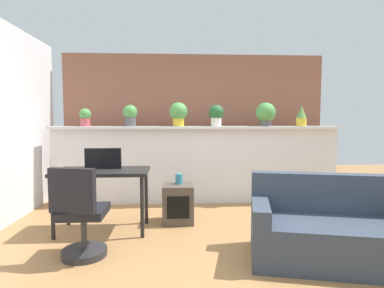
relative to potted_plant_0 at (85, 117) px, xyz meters
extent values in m
plane|color=#9E7042|center=(1.76, -1.97, -1.40)|extent=(12.00, 12.00, 0.00)
cube|color=silver|center=(1.76, 0.03, -0.80)|extent=(4.59, 0.16, 1.21)
cube|color=silver|center=(1.76, -0.01, -0.17)|extent=(4.59, 0.29, 0.04)
cube|color=#935B47|center=(1.76, 0.63, -0.15)|extent=(4.59, 0.10, 2.50)
cylinder|color=#B7474C|center=(0.00, 0.00, -0.09)|extent=(0.14, 0.14, 0.12)
sphere|color=#4C9347|center=(0.00, 0.00, 0.04)|extent=(0.18, 0.18, 0.18)
cylinder|color=#4C4C51|center=(0.69, 0.03, -0.08)|extent=(0.17, 0.17, 0.14)
sphere|color=#4C9347|center=(0.69, 0.03, 0.07)|extent=(0.23, 0.23, 0.23)
cylinder|color=gold|center=(1.46, -0.02, -0.09)|extent=(0.18, 0.18, 0.13)
sphere|color=#4C9347|center=(1.46, -0.02, 0.08)|extent=(0.29, 0.29, 0.29)
cylinder|color=silver|center=(2.06, -0.01, -0.09)|extent=(0.17, 0.17, 0.13)
sphere|color=#235B2D|center=(2.06, -0.01, 0.07)|extent=(0.24, 0.24, 0.24)
cylinder|color=#4C4C51|center=(2.85, -0.04, -0.10)|extent=(0.18, 0.18, 0.10)
sphere|color=#4C9347|center=(2.85, -0.04, 0.07)|extent=(0.31, 0.31, 0.31)
cylinder|color=gold|center=(3.46, 0.00, -0.09)|extent=(0.16, 0.16, 0.13)
cone|color=#669E4C|center=(3.46, 0.00, 0.08)|extent=(0.16, 0.16, 0.21)
cylinder|color=black|center=(0.02, -1.46, -1.04)|extent=(0.04, 0.04, 0.71)
cylinder|color=black|center=(1.02, -1.46, -1.04)|extent=(0.04, 0.04, 0.71)
cylinder|color=black|center=(0.02, -0.96, -1.04)|extent=(0.04, 0.04, 0.71)
cylinder|color=black|center=(1.02, -0.96, -1.04)|extent=(0.04, 0.04, 0.71)
cube|color=black|center=(0.52, -1.21, -0.67)|extent=(1.10, 0.60, 0.04)
cube|color=black|center=(0.52, -1.13, -0.52)|extent=(0.44, 0.04, 0.25)
cylinder|color=#262628|center=(0.50, -1.91, -1.36)|extent=(0.44, 0.44, 0.07)
cylinder|color=#333333|center=(0.50, -1.91, -1.16)|extent=(0.06, 0.06, 0.34)
cube|color=black|center=(0.50, -1.91, -0.95)|extent=(0.44, 0.44, 0.08)
cube|color=black|center=(0.46, -2.10, -0.70)|extent=(0.44, 0.16, 0.42)
cube|color=#4C4238|center=(1.44, -0.93, -1.15)|extent=(0.40, 0.40, 0.50)
cube|color=black|center=(1.44, -1.12, -1.15)|extent=(0.28, 0.04, 0.28)
cylinder|color=teal|center=(1.45, -0.88, -0.83)|extent=(0.10, 0.10, 0.14)
cube|color=#333D4C|center=(2.91, -2.19, -1.20)|extent=(1.69, 1.09, 0.40)
cube|color=#333D4C|center=(2.98, -1.90, -0.80)|extent=(1.56, 0.51, 0.40)
cube|color=#333D4C|center=(2.23, -2.03, -0.92)|extent=(0.33, 0.78, 0.16)
camera|label=1|loc=(1.40, -4.96, -0.05)|focal=29.06mm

